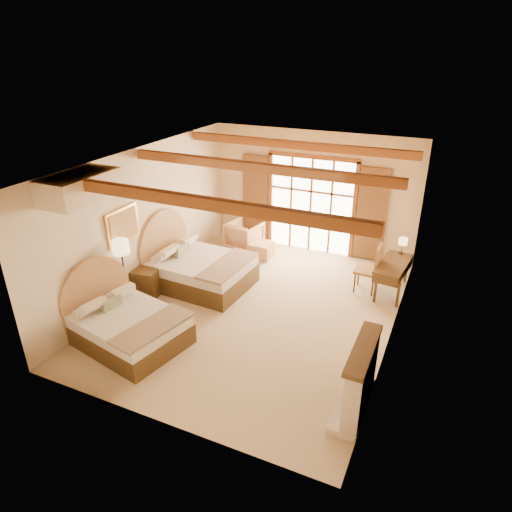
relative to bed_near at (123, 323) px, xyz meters
The scene contains 19 objects.
floor 2.79m from the bed_near, 48.33° to the left, with size 7.00×7.00×0.00m, color tan.
wall_back 5.99m from the bed_near, 71.72° to the left, with size 5.50×5.50×0.00m, color beige.
wall_left 2.56m from the bed_near, 113.78° to the left, with size 7.00×7.00×0.00m, color beige.
wall_right 5.18m from the bed_near, 24.25° to the left, with size 7.00×7.00×0.00m, color beige.
ceiling 3.94m from the bed_near, 48.33° to the left, with size 7.00×7.00×0.00m, color #BB7D38.
ceiling_beams 3.86m from the bed_near, 48.33° to the left, with size 5.39×4.60×0.18m, color brown, non-canonical shape.
french_doors 5.87m from the bed_near, 71.53° to the left, with size 3.95×0.08×2.60m.
fireplace 4.44m from the bed_near, ahead, with size 0.46×1.40×1.16m.
painting 2.08m from the bed_near, 123.27° to the left, with size 0.06×0.95×0.75m.
canopy_valance 2.62m from the bed_near, behind, with size 0.70×1.40×0.45m, color beige.
bed_near is the anchor object (origin of this frame).
bed_far 2.53m from the bed_near, 89.23° to the left, with size 2.31×1.80×1.46m.
nightstand 1.76m from the bed_near, 112.01° to the left, with size 0.53×0.53×0.64m, color #4D3A1D.
floor_lamp 1.50m from the bed_near, 125.07° to the left, with size 0.34×0.34×1.60m.
armchair 4.79m from the bed_near, 87.34° to the left, with size 0.83×0.85×0.78m, color tan.
ottoman 4.60m from the bed_near, 79.13° to the left, with size 0.55×0.55×0.40m, color tan.
desk 5.89m from the bed_near, 43.21° to the left, with size 0.72×1.40×0.72m.
desk_chair 5.39m from the bed_near, 45.56° to the left, with size 0.51×0.51×1.15m.
desk_lamp 6.39m from the bed_near, 46.55° to the left, with size 0.20×0.20×0.39m.
Camera 1 is at (3.42, -7.60, 5.19)m, focal length 32.00 mm.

